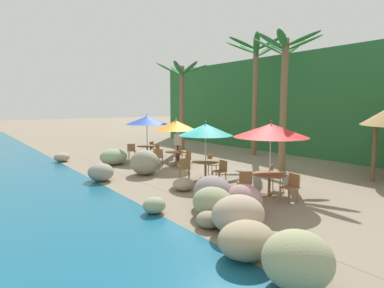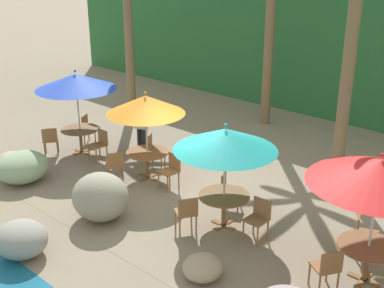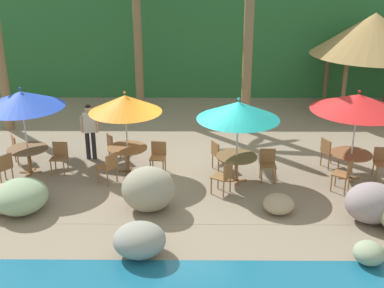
{
  "view_description": "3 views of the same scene",
  "coord_description": "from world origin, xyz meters",
  "px_view_note": "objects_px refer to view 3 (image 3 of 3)",
  "views": [
    {
      "loc": [
        11.18,
        -8.4,
        3.0
      ],
      "look_at": [
        -0.76,
        0.46,
        1.19
      ],
      "focal_mm": 30.35,
      "sensor_mm": 36.0,
      "label": 1
    },
    {
      "loc": [
        7.07,
        -7.87,
        5.63
      ],
      "look_at": [
        -0.51,
        0.56,
        1.22
      ],
      "focal_mm": 47.13,
      "sensor_mm": 36.0,
      "label": 2
    },
    {
      "loc": [
        0.08,
        -12.45,
        5.86
      ],
      "look_at": [
        -0.02,
        0.12,
        0.91
      ],
      "focal_mm": 46.29,
      "sensor_mm": 36.0,
      "label": 3
    }
  ],
  "objects_px": {
    "dining_table_teal": "(236,160)",
    "umbrella_orange": "(125,104)",
    "chair_blue_left": "(3,167)",
    "chair_blue_seaward": "(60,155)",
    "dining_table_orange": "(128,152)",
    "chair_orange_inland": "(114,146)",
    "chair_teal_left": "(224,176)",
    "chair_red_inland": "(328,151)",
    "chair_blue_inland": "(18,147)",
    "waiter_in_white": "(89,128)",
    "chair_teal_inland": "(218,153)",
    "palm_tree_third": "(250,6)",
    "umbrella_blue": "(21,99)",
    "dining_table_red": "(351,158)",
    "palapa_hut": "(374,34)",
    "chair_orange_left": "(109,166)",
    "umbrella_teal": "(238,111)",
    "umbrella_red": "(358,103)",
    "chair_orange_seaward": "(158,155)",
    "chair_teal_seaward": "(268,163)",
    "chair_red_left": "(345,173)",
    "dining_table_blue": "(28,152)",
    "chair_red_seaward": "(382,161)"
  },
  "relations": [
    {
      "from": "chair_teal_seaward",
      "to": "chair_red_left",
      "type": "distance_m",
      "value": 2.01
    },
    {
      "from": "chair_orange_inland",
      "to": "umbrella_teal",
      "type": "relative_size",
      "value": 0.37
    },
    {
      "from": "chair_blue_left",
      "to": "chair_blue_seaward",
      "type": "bearing_deg",
      "value": 31.18
    },
    {
      "from": "palapa_hut",
      "to": "dining_table_teal",
      "type": "bearing_deg",
      "value": -130.85
    },
    {
      "from": "chair_red_left",
      "to": "chair_orange_left",
      "type": "bearing_deg",
      "value": 176.18
    },
    {
      "from": "chair_red_left",
      "to": "palm_tree_third",
      "type": "bearing_deg",
      "value": 114.89
    },
    {
      "from": "chair_teal_inland",
      "to": "palm_tree_third",
      "type": "xyz_separation_m",
      "value": [
        1.06,
        3.31,
        3.68
      ]
    },
    {
      "from": "chair_red_left",
      "to": "chair_orange_seaward",
      "type": "bearing_deg",
      "value": 166.52
    },
    {
      "from": "chair_teal_left",
      "to": "chair_red_inland",
      "type": "distance_m",
      "value": 3.51
    },
    {
      "from": "umbrella_blue",
      "to": "umbrella_red",
      "type": "xyz_separation_m",
      "value": [
        8.87,
        -0.31,
        0.02
      ]
    },
    {
      "from": "waiter_in_white",
      "to": "dining_table_teal",
      "type": "bearing_deg",
      "value": -19.62
    },
    {
      "from": "chair_blue_left",
      "to": "umbrella_red",
      "type": "xyz_separation_m",
      "value": [
        9.3,
        0.43,
        1.66
      ]
    },
    {
      "from": "palm_tree_third",
      "to": "chair_blue_seaward",
      "type": "bearing_deg",
      "value": -147.55
    },
    {
      "from": "chair_blue_seaward",
      "to": "dining_table_orange",
      "type": "xyz_separation_m",
      "value": [
        1.9,
        0.05,
        0.1
      ]
    },
    {
      "from": "chair_blue_inland",
      "to": "waiter_in_white",
      "type": "xyz_separation_m",
      "value": [
        2.05,
        0.33,
        0.47
      ]
    },
    {
      "from": "chair_teal_left",
      "to": "dining_table_red",
      "type": "bearing_deg",
      "value": 15.44
    },
    {
      "from": "chair_orange_left",
      "to": "chair_blue_inland",
      "type": "bearing_deg",
      "value": 154.87
    },
    {
      "from": "chair_blue_left",
      "to": "chair_orange_inland",
      "type": "relative_size",
      "value": 1.0
    },
    {
      "from": "umbrella_blue",
      "to": "waiter_in_white",
      "type": "distance_m",
      "value": 2.17
    },
    {
      "from": "dining_table_red",
      "to": "palapa_hut",
      "type": "height_order",
      "value": "palapa_hut"
    },
    {
      "from": "chair_blue_inland",
      "to": "umbrella_orange",
      "type": "height_order",
      "value": "umbrella_orange"
    },
    {
      "from": "chair_orange_seaward",
      "to": "palm_tree_third",
      "type": "height_order",
      "value": "palm_tree_third"
    },
    {
      "from": "umbrella_blue",
      "to": "chair_orange_inland",
      "type": "distance_m",
      "value": 2.89
    },
    {
      "from": "chair_blue_left",
      "to": "chair_red_inland",
      "type": "bearing_deg",
      "value": 7.55
    },
    {
      "from": "dining_table_teal",
      "to": "chair_blue_seaward",
      "type": "bearing_deg",
      "value": 173.71
    },
    {
      "from": "chair_red_seaward",
      "to": "chair_blue_left",
      "type": "bearing_deg",
      "value": -177.46
    },
    {
      "from": "umbrella_blue",
      "to": "dining_table_teal",
      "type": "height_order",
      "value": "umbrella_blue"
    },
    {
      "from": "dining_table_blue",
      "to": "dining_table_teal",
      "type": "height_order",
      "value": "same"
    },
    {
      "from": "dining_table_teal",
      "to": "umbrella_orange",
      "type": "bearing_deg",
      "value": 168.93
    },
    {
      "from": "chair_red_inland",
      "to": "waiter_in_white",
      "type": "distance_m",
      "value": 6.96
    },
    {
      "from": "dining_table_blue",
      "to": "palm_tree_third",
      "type": "xyz_separation_m",
      "value": [
        6.35,
        3.54,
        3.58
      ]
    },
    {
      "from": "waiter_in_white",
      "to": "chair_orange_seaward",
      "type": "bearing_deg",
      "value": -23.71
    },
    {
      "from": "umbrella_blue",
      "to": "chair_orange_seaward",
      "type": "height_order",
      "value": "umbrella_blue"
    },
    {
      "from": "umbrella_blue",
      "to": "dining_table_orange",
      "type": "relative_size",
      "value": 2.25
    },
    {
      "from": "chair_blue_seaward",
      "to": "chair_orange_left",
      "type": "bearing_deg",
      "value": -25.32
    },
    {
      "from": "chair_orange_seaward",
      "to": "dining_table_teal",
      "type": "bearing_deg",
      "value": -15.44
    },
    {
      "from": "palapa_hut",
      "to": "waiter_in_white",
      "type": "distance_m",
      "value": 10.97
    },
    {
      "from": "chair_blue_inland",
      "to": "palapa_hut",
      "type": "distance_m",
      "value": 13.02
    },
    {
      "from": "dining_table_orange",
      "to": "chair_orange_inland",
      "type": "distance_m",
      "value": 0.86
    },
    {
      "from": "dining_table_red",
      "to": "palm_tree_third",
      "type": "relative_size",
      "value": 0.18
    },
    {
      "from": "dining_table_blue",
      "to": "chair_blue_seaward",
      "type": "xyz_separation_m",
      "value": [
        0.85,
        0.04,
        -0.1
      ]
    },
    {
      "from": "dining_table_blue",
      "to": "chair_orange_left",
      "type": "relative_size",
      "value": 1.26
    },
    {
      "from": "chair_orange_seaward",
      "to": "chair_red_seaward",
      "type": "distance_m",
      "value": 6.12
    },
    {
      "from": "palm_tree_third",
      "to": "waiter_in_white",
      "type": "xyz_separation_m",
      "value": [
        -4.82,
        -2.53,
        -3.21
      ]
    },
    {
      "from": "chair_red_seaward",
      "to": "chair_teal_inland",
      "type": "bearing_deg",
      "value": 173.36
    },
    {
      "from": "chair_blue_left",
      "to": "chair_blue_inland",
      "type": "bearing_deg",
      "value": 93.38
    },
    {
      "from": "chair_teal_left",
      "to": "chair_red_inland",
      "type": "bearing_deg",
      "value": 29.12
    },
    {
      "from": "dining_table_blue",
      "to": "dining_table_orange",
      "type": "xyz_separation_m",
      "value": [
        2.75,
        0.09,
        0.0
      ]
    },
    {
      "from": "chair_red_inland",
      "to": "chair_teal_left",
      "type": "bearing_deg",
      "value": -150.88
    },
    {
      "from": "dining_table_teal",
      "to": "umbrella_red",
      "type": "distance_m",
      "value": 3.49
    }
  ]
}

